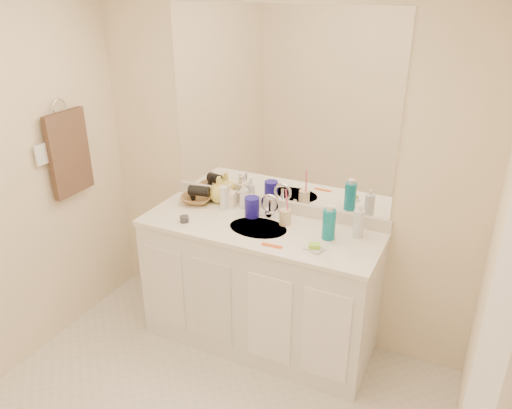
% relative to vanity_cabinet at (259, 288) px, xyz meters
% --- Properties ---
extents(wall_back, '(2.60, 0.02, 2.40)m').
position_rel_vanity_cabinet_xyz_m(wall_back, '(0.00, 0.28, 0.77)').
color(wall_back, '#F9E6C3').
rests_on(wall_back, floor).
extents(wall_right, '(0.02, 2.60, 2.40)m').
position_rel_vanity_cabinet_xyz_m(wall_right, '(1.30, -1.02, 0.77)').
color(wall_right, '#F9E6C3').
rests_on(wall_right, floor).
extents(vanity_cabinet, '(1.50, 0.55, 0.85)m').
position_rel_vanity_cabinet_xyz_m(vanity_cabinet, '(0.00, 0.00, 0.00)').
color(vanity_cabinet, white).
rests_on(vanity_cabinet, floor).
extents(countertop, '(1.52, 0.57, 0.03)m').
position_rel_vanity_cabinet_xyz_m(countertop, '(0.00, 0.00, 0.44)').
color(countertop, white).
rests_on(countertop, vanity_cabinet).
extents(backsplash, '(1.52, 0.03, 0.08)m').
position_rel_vanity_cabinet_xyz_m(backsplash, '(0.00, 0.26, 0.50)').
color(backsplash, silver).
rests_on(backsplash, countertop).
extents(sink_basin, '(0.37, 0.37, 0.02)m').
position_rel_vanity_cabinet_xyz_m(sink_basin, '(0.00, -0.02, 0.44)').
color(sink_basin, beige).
rests_on(sink_basin, countertop).
extents(faucet, '(0.02, 0.02, 0.11)m').
position_rel_vanity_cabinet_xyz_m(faucet, '(0.00, 0.16, 0.51)').
color(faucet, silver).
rests_on(faucet, countertop).
extents(mirror, '(1.48, 0.01, 1.20)m').
position_rel_vanity_cabinet_xyz_m(mirror, '(0.00, 0.27, 1.14)').
color(mirror, white).
rests_on(mirror, wall_back).
extents(blue_mug, '(0.10, 0.10, 0.13)m').
position_rel_vanity_cabinet_xyz_m(blue_mug, '(-0.11, 0.11, 0.52)').
color(blue_mug, navy).
rests_on(blue_mug, countertop).
extents(tan_cup, '(0.09, 0.09, 0.10)m').
position_rel_vanity_cabinet_xyz_m(tan_cup, '(0.13, 0.09, 0.50)').
color(tan_cup, beige).
rests_on(tan_cup, countertop).
extents(toothbrush, '(0.02, 0.04, 0.18)m').
position_rel_vanity_cabinet_xyz_m(toothbrush, '(0.14, 0.09, 0.60)').
color(toothbrush, '#F54073').
rests_on(toothbrush, tan_cup).
extents(mouthwash_bottle, '(0.10, 0.10, 0.18)m').
position_rel_vanity_cabinet_xyz_m(mouthwash_bottle, '(0.43, 0.04, 0.55)').
color(mouthwash_bottle, '#0B7A8E').
rests_on(mouthwash_bottle, countertop).
extents(clear_pump_bottle, '(0.07, 0.07, 0.17)m').
position_rel_vanity_cabinet_xyz_m(clear_pump_bottle, '(0.58, 0.13, 0.54)').
color(clear_pump_bottle, silver).
rests_on(clear_pump_bottle, countertop).
extents(soap_dish, '(0.12, 0.11, 0.01)m').
position_rel_vanity_cabinet_xyz_m(soap_dish, '(0.41, -0.13, 0.46)').
color(soap_dish, silver).
rests_on(soap_dish, countertop).
extents(green_soap, '(0.08, 0.07, 0.02)m').
position_rel_vanity_cabinet_xyz_m(green_soap, '(0.41, -0.13, 0.48)').
color(green_soap, '#99E237').
rests_on(green_soap, soap_dish).
extents(orange_comb, '(0.13, 0.03, 0.01)m').
position_rel_vanity_cabinet_xyz_m(orange_comb, '(0.17, -0.20, 0.46)').
color(orange_comb, '#E45618').
rests_on(orange_comb, countertop).
extents(dark_jar, '(0.07, 0.07, 0.04)m').
position_rel_vanity_cabinet_xyz_m(dark_jar, '(-0.46, -0.15, 0.47)').
color(dark_jar, '#34353B').
rests_on(dark_jar, countertop).
extents(extra_white_bottle, '(0.06, 0.06, 0.16)m').
position_rel_vanity_cabinet_xyz_m(extra_white_bottle, '(-0.32, 0.13, 0.54)').
color(extra_white_bottle, white).
rests_on(extra_white_bottle, countertop).
extents(soap_bottle_white, '(0.08, 0.08, 0.18)m').
position_rel_vanity_cabinet_xyz_m(soap_bottle_white, '(-0.21, 0.21, 0.54)').
color(soap_bottle_white, white).
rests_on(soap_bottle_white, countertop).
extents(soap_bottle_cream, '(0.08, 0.08, 0.16)m').
position_rel_vanity_cabinet_xyz_m(soap_bottle_cream, '(-0.30, 0.18, 0.54)').
color(soap_bottle_cream, '#FDEECE').
rests_on(soap_bottle_cream, countertop).
extents(soap_bottle_yellow, '(0.16, 0.16, 0.18)m').
position_rel_vanity_cabinet_xyz_m(soap_bottle_yellow, '(-0.41, 0.22, 0.55)').
color(soap_bottle_yellow, '#EBD85B').
rests_on(soap_bottle_yellow, countertop).
extents(wicker_basket, '(0.26, 0.26, 0.05)m').
position_rel_vanity_cabinet_xyz_m(wicker_basket, '(-0.54, 0.14, 0.48)').
color(wicker_basket, brown).
rests_on(wicker_basket, countertop).
extents(hair_dryer, '(0.15, 0.10, 0.07)m').
position_rel_vanity_cabinet_xyz_m(hair_dryer, '(-0.52, 0.14, 0.54)').
color(hair_dryer, black).
rests_on(hair_dryer, wicker_basket).
extents(towel_ring, '(0.01, 0.11, 0.11)m').
position_rel_vanity_cabinet_xyz_m(towel_ring, '(-1.27, -0.25, 1.12)').
color(towel_ring, silver).
rests_on(towel_ring, wall_left).
extents(hand_towel, '(0.04, 0.32, 0.55)m').
position_rel_vanity_cabinet_xyz_m(hand_towel, '(-1.25, -0.25, 0.82)').
color(hand_towel, '#32231B').
rests_on(hand_towel, towel_ring).
extents(switch_plate, '(0.01, 0.08, 0.13)m').
position_rel_vanity_cabinet_xyz_m(switch_plate, '(-1.27, -0.45, 0.88)').
color(switch_plate, white).
rests_on(switch_plate, wall_left).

